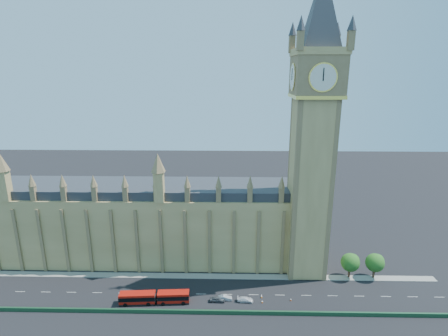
{
  "coord_description": "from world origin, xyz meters",
  "views": [
    {
      "loc": [
        12.98,
        -92.22,
        65.6
      ],
      "look_at": [
        10.79,
        10.0,
        37.25
      ],
      "focal_mm": 28.0,
      "sensor_mm": 36.0,
      "label": 1
    }
  ],
  "objects_px": {
    "red_bus": "(154,297)",
    "car_grey": "(217,299)",
    "car_white": "(245,299)",
    "car_silver": "(225,298)"
  },
  "relations": [
    {
      "from": "car_grey",
      "to": "car_white",
      "type": "relative_size",
      "value": 0.95
    },
    {
      "from": "red_bus",
      "to": "car_grey",
      "type": "xyz_separation_m",
      "value": [
        18.4,
        0.99,
        -1.05
      ]
    },
    {
      "from": "car_grey",
      "to": "red_bus",
      "type": "bearing_deg",
      "value": 93.8
    },
    {
      "from": "car_grey",
      "to": "car_silver",
      "type": "distance_m",
      "value": 2.37
    },
    {
      "from": "red_bus",
      "to": "car_white",
      "type": "relative_size",
      "value": 4.3
    },
    {
      "from": "car_grey",
      "to": "car_white",
      "type": "bearing_deg",
      "value": -88.11
    },
    {
      "from": "red_bus",
      "to": "car_grey",
      "type": "bearing_deg",
      "value": -0.67
    },
    {
      "from": "red_bus",
      "to": "car_white",
      "type": "height_order",
      "value": "red_bus"
    },
    {
      "from": "car_white",
      "to": "car_silver",
      "type": "bearing_deg",
      "value": 86.91
    },
    {
      "from": "red_bus",
      "to": "car_grey",
      "type": "distance_m",
      "value": 18.46
    }
  ]
}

